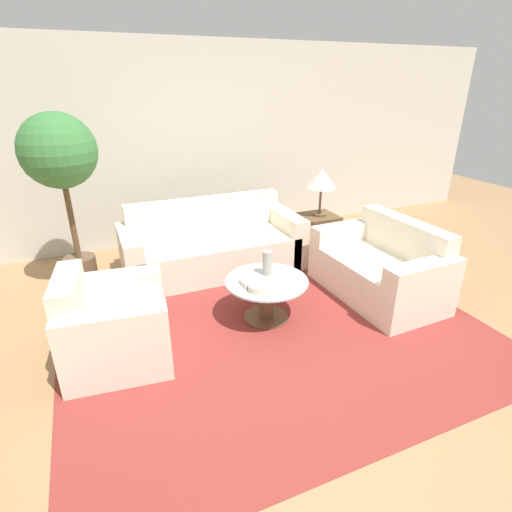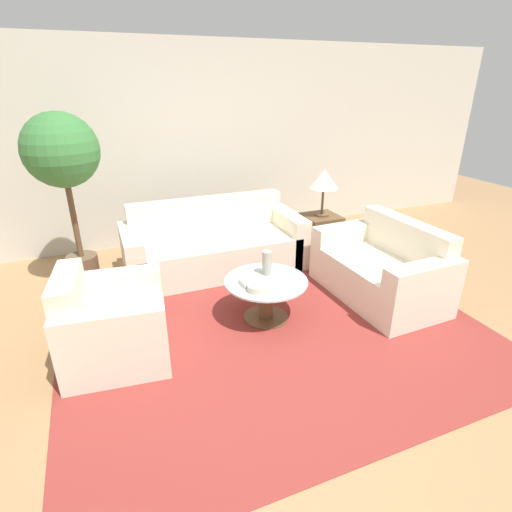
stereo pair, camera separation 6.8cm
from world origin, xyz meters
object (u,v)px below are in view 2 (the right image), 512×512
Objects in this scene: armchair at (109,327)px; book_stack at (251,282)px; sofa_main at (214,247)px; bowl at (257,288)px; loveseat at (383,271)px; vase at (267,263)px; table_lamp at (324,180)px; potted_plant at (63,162)px; coffee_table at (266,294)px.

armchair reaches higher than book_stack.
sofa_main is 1.45m from bowl.
sofa_main is at bearing 84.46° from book_stack.
loveseat is 1.30m from vase.
table_lamp reaches higher than vase.
bowl is at bearing -47.55° from potted_plant.
sofa_main reaches higher than armchair.
sofa_main is at bearing -134.06° from loveseat.
potted_plant is at bearing 141.54° from vase.
sofa_main is 1.13× the size of potted_plant.
book_stack is at bearing -45.03° from potted_plant.
armchair is at bearing 177.65° from book_stack.
bowl is at bearing -127.62° from vase.
armchair is at bearing 175.57° from bowl.
armchair is 1.56× the size of table_lamp.
potted_plant is 10.12× the size of bowl.
vase is at bearing 26.84° from book_stack.
table_lamp is at bearing -4.20° from sofa_main.
potted_plant reaches higher than armchair.
potted_plant is at bearing 132.45° from bowl.
armchair is (-1.28, -1.34, 0.01)m from sofa_main.
bowl is (1.25, -0.10, 0.16)m from armchair.
vase is (0.18, -1.17, 0.25)m from sofa_main.
potted_plant is 2.33m from bowl.
table_lamp reaches higher than coffee_table.
sofa_main is 1.96m from loveseat.
loveseat is 6.98× the size of book_stack.
loveseat is (1.45, -1.31, 0.00)m from sofa_main.
potted_plant is at bearing -118.45° from loveseat.
bowl is at bearing -136.91° from table_lamp.
table_lamp is 1.68m from vase.
vase is 0.35m from bowl.
loveseat is at bearing -87.75° from table_lamp.
table_lamp is 2.91m from potted_plant.
table_lamp is 3.24× the size of bowl.
table_lamp reaches higher than bowl.
loveseat reaches higher than bowl.
coffee_table is 3.86× the size of book_stack.
vase is (-1.27, 0.14, 0.25)m from loveseat.
coffee_table is (1.40, 0.05, -0.01)m from armchair.
book_stack is (-0.15, -0.01, 0.16)m from coffee_table.
armchair is at bearing -82.64° from potted_plant.
armchair is 4.58× the size of book_stack.
sofa_main is 1.49× the size of loveseat.
table_lamp is at bearing -4.90° from potted_plant.
sofa_main is 1.21m from vase.
vase reaches higher than coffee_table.
armchair is 1.40m from coffee_table.
table_lamp is (2.68, 1.24, 0.70)m from armchair.
potted_plant is at bearing 174.44° from sofa_main.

